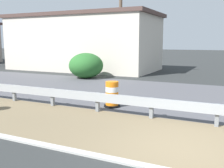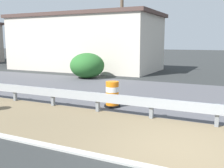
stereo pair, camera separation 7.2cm
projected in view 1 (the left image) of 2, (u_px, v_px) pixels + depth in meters
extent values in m
plane|color=#2B2D2D|center=(183.00, 149.00, 6.44)|extent=(160.00, 160.00, 0.00)
cube|color=#706047|center=(187.00, 141.00, 6.96)|extent=(3.57, 120.00, 0.01)
cube|color=#4C4C51|center=(211.00, 99.00, 12.09)|extent=(7.96, 120.00, 0.00)
cube|color=#999EA3|center=(96.00, 97.00, 9.75)|extent=(0.08, 59.67, 0.32)
cube|color=slate|center=(217.00, 115.00, 8.09)|extent=(0.12, 0.12, 0.70)
cube|color=slate|center=(151.00, 108.00, 8.98)|extent=(0.12, 0.12, 0.70)
cube|color=slate|center=(98.00, 102.00, 9.86)|extent=(0.12, 0.12, 0.70)
cube|color=slate|center=(53.00, 97.00, 10.74)|extent=(0.12, 0.12, 0.70)
cube|color=slate|center=(14.00, 93.00, 11.62)|extent=(0.12, 0.12, 0.70)
cylinder|color=orange|center=(112.00, 104.00, 10.59)|extent=(0.51, 0.51, 0.20)
cylinder|color=white|center=(112.00, 99.00, 10.56)|extent=(0.51, 0.51, 0.20)
cylinder|color=orange|center=(112.00, 94.00, 10.53)|extent=(0.51, 0.51, 0.20)
cylinder|color=white|center=(112.00, 89.00, 10.50)|extent=(0.51, 0.51, 0.20)
cylinder|color=orange|center=(112.00, 84.00, 10.46)|extent=(0.51, 0.51, 0.20)
cylinder|color=black|center=(112.00, 106.00, 10.60)|extent=(0.63, 0.63, 0.08)
cube|color=beige|center=(83.00, 44.00, 24.53)|extent=(6.37, 13.08, 4.65)
cube|color=#4C3833|center=(83.00, 16.00, 24.15)|extent=(6.62, 13.60, 0.30)
cylinder|color=brown|center=(121.00, 15.00, 19.76)|extent=(0.24, 0.24, 8.94)
ellipsoid|color=#286028|center=(86.00, 66.00, 18.79)|extent=(2.41, 2.41, 1.77)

